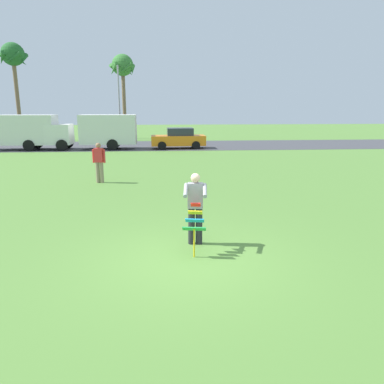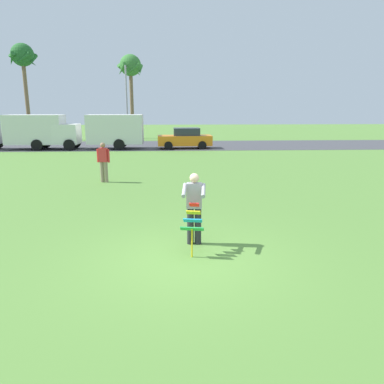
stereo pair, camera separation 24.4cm
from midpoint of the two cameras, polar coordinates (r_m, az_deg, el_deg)
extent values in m
plane|color=#568438|center=(8.07, -1.52, -10.47)|extent=(120.00, 120.00, 0.00)
cube|color=#424247|center=(31.36, -3.83, 7.29)|extent=(120.00, 8.00, 0.01)
cylinder|color=#26262B|center=(8.78, 0.30, -5.32)|extent=(0.16, 0.16, 0.90)
cylinder|color=#26262B|center=(8.78, -0.88, -5.31)|extent=(0.16, 0.16, 0.90)
cube|color=gray|center=(8.57, -0.29, -0.55)|extent=(0.38, 0.26, 0.60)
sphere|color=beige|center=(8.48, -0.29, 2.20)|extent=(0.22, 0.22, 0.22)
cylinder|color=gray|center=(8.28, 1.18, 0.26)|extent=(0.15, 0.59, 0.24)
cylinder|color=gray|center=(8.30, -1.86, 0.27)|extent=(0.15, 0.59, 0.24)
cube|color=red|center=(8.29, -0.25, -1.99)|extent=(0.24, 0.17, 0.12)
cube|color=yellow|center=(8.17, -0.35, -3.22)|extent=(0.34, 0.19, 0.12)
cube|color=#1E99D8|center=(8.05, -0.45, -4.48)|extent=(0.43, 0.20, 0.12)
cube|color=green|center=(7.94, -0.55, -5.77)|extent=(0.53, 0.22, 0.12)
cylinder|color=yellow|center=(8.05, -0.54, -7.97)|extent=(0.04, 0.04, 0.65)
cube|color=silver|center=(30.66, -24.59, 8.85)|extent=(4.21, 2.02, 2.20)
cylinder|color=black|center=(29.76, -24.33, 6.64)|extent=(0.84, 0.28, 0.84)
cylinder|color=black|center=(31.49, -23.24, 7.04)|extent=(0.84, 0.28, 0.84)
cube|color=silver|center=(29.91, -20.23, 8.47)|extent=(1.83, 1.93, 1.50)
cube|color=silver|center=(29.17, -13.16, 9.52)|extent=(4.23, 2.06, 2.20)
cylinder|color=black|center=(29.00, -19.90, 6.88)|extent=(0.84, 0.29, 0.84)
cylinder|color=black|center=(30.78, -19.06, 7.27)|extent=(0.84, 0.29, 0.84)
cylinder|color=black|center=(28.31, -12.57, 7.21)|extent=(0.84, 0.29, 0.84)
cylinder|color=black|center=(30.12, -12.14, 7.58)|extent=(0.84, 0.29, 0.84)
cube|color=orange|center=(28.93, -2.42, 8.07)|extent=(4.26, 1.86, 0.76)
cube|color=#282D38|center=(28.89, -2.13, 9.38)|extent=(2.07, 1.47, 0.60)
cylinder|color=black|center=(28.09, -4.96, 7.22)|extent=(0.65, 0.24, 0.64)
cylinder|color=black|center=(29.70, -5.06, 7.55)|extent=(0.65, 0.24, 0.64)
cylinder|color=black|center=(28.29, 0.36, 7.32)|extent=(0.65, 0.24, 0.64)
cylinder|color=black|center=(29.88, -0.02, 7.63)|extent=(0.65, 0.24, 0.64)
cylinder|color=brown|center=(39.52, -25.76, 12.90)|extent=(0.36, 0.36, 7.76)
sphere|color=#236028|center=(39.79, -26.38, 18.75)|extent=(2.10, 2.10, 2.10)
cone|color=#236028|center=(39.42, -24.96, 18.29)|extent=(0.44, 1.56, 1.28)
cone|color=#236028|center=(40.48, -25.42, 18.08)|extent=(1.62, 0.90, 1.28)
cone|color=#236028|center=(40.53, -27.07, 17.91)|extent=(1.27, 1.52, 1.28)
cone|color=#236028|center=(39.50, -27.71, 18.00)|extent=(1.27, 1.52, 1.28)
cone|color=#236028|center=(38.80, -26.39, 18.25)|extent=(1.62, 0.90, 1.28)
cylinder|color=brown|center=(38.45, -10.74, 13.41)|extent=(0.36, 0.36, 7.01)
sphere|color=#387A33|center=(38.65, -10.99, 18.90)|extent=(2.10, 2.10, 2.10)
cone|color=#387A33|center=(38.52, -9.48, 18.31)|extent=(0.44, 1.56, 1.28)
cone|color=#387A33|center=(39.48, -10.36, 18.15)|extent=(1.62, 0.90, 1.28)
cone|color=#387A33|center=(39.25, -12.04, 18.11)|extent=(1.27, 1.52, 1.28)
cone|color=#387A33|center=(38.15, -12.26, 18.25)|extent=(1.27, 1.52, 1.28)
cone|color=#387A33|center=(37.69, -10.65, 18.38)|extent=(1.62, 0.90, 1.28)
cylinder|color=#9E9EA3|center=(36.50, -11.50, 13.39)|extent=(0.16, 0.16, 7.00)
cylinder|color=#9E9EA3|center=(37.37, -11.62, 18.61)|extent=(0.10, 1.40, 0.10)
cube|color=#4C4C51|center=(38.01, -11.50, 18.46)|extent=(0.24, 0.44, 0.16)
cylinder|color=gray|center=(16.32, -14.34, 2.98)|extent=(0.16, 0.16, 0.90)
cylinder|color=gray|center=(16.39, -14.93, 2.98)|extent=(0.16, 0.16, 0.90)
cube|color=red|center=(16.24, -14.79, 5.58)|extent=(0.39, 0.28, 0.60)
sphere|color=#9E7051|center=(16.20, -14.88, 7.05)|extent=(0.22, 0.22, 0.22)
cylinder|color=red|center=(16.17, -13.98, 5.47)|extent=(0.09, 0.09, 0.58)
cylinder|color=red|center=(16.33, -15.58, 5.45)|extent=(0.09, 0.09, 0.58)
camera|label=1|loc=(0.12, -90.73, -0.17)|focal=34.12mm
camera|label=2|loc=(0.12, 89.27, 0.17)|focal=34.12mm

